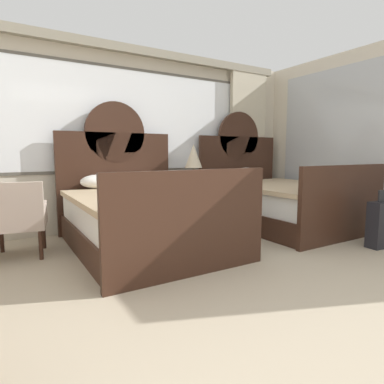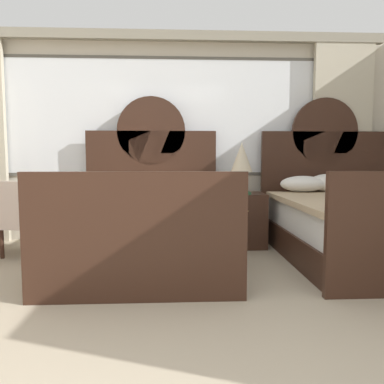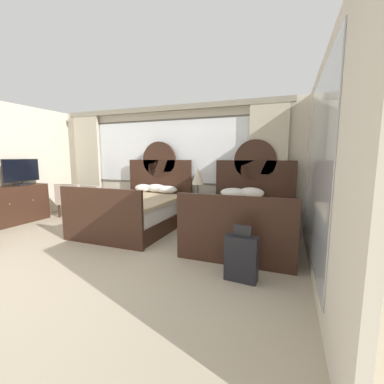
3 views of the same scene
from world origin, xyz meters
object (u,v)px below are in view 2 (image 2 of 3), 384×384
Objects in this scene: bed_near_window at (147,225)px; nightstand_between_beds at (243,220)px; table_lamp_on_nightstand at (242,158)px; armchair_by_window_left at (28,214)px; bed_near_mirror at (359,223)px; book_on_nightstand at (241,193)px.

nightstand_between_beds is at bearing 29.02° from bed_near_window.
table_lamp_on_nightstand reaches higher than armchair_by_window_left.
armchair_by_window_left is (-3.58, 0.30, 0.07)m from bed_near_mirror.
table_lamp_on_nightstand is 0.43m from book_on_nightstand.
armchair_by_window_left is at bearing -172.18° from nightstand_between_beds.
nightstand_between_beds is 2.51× the size of book_on_nightstand.
bed_near_window reaches higher than armchair_by_window_left.
bed_near_window is at bearing -150.98° from nightstand_between_beds.
book_on_nightstand is at bearing -113.66° from nightstand_between_beds.
bed_near_mirror is 1.29m from nightstand_between_beds.
armchair_by_window_left reaches higher than book_on_nightstand.
bed_near_window is 1.24m from book_on_nightstand.
bed_near_mirror is 2.61× the size of armchair_by_window_left.
bed_near_window is at bearing -154.13° from book_on_nightstand.
table_lamp_on_nightstand is at bearing 80.74° from book_on_nightstand.
table_lamp_on_nightstand is 2.36× the size of book_on_nightstand.
armchair_by_window_left is (-1.32, 0.29, 0.07)m from bed_near_window.
nightstand_between_beds is 2.48m from armchair_by_window_left.
table_lamp_on_nightstand is 0.74× the size of armchair_by_window_left.
armchair_by_window_left reaches higher than nightstand_between_beds.
nightstand_between_beds is at bearing 150.67° from bed_near_mirror.
table_lamp_on_nightstand is 2.54m from armchair_by_window_left.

